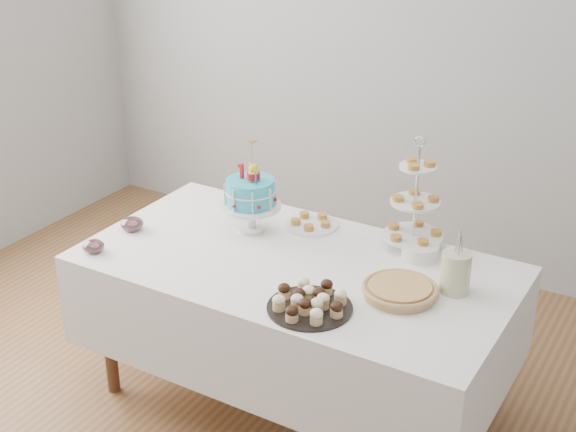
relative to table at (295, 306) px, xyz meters
The scene contains 11 objects.
walls 0.86m from the table, 90.00° to the right, with size 5.04×4.04×2.70m.
table is the anchor object (origin of this frame).
birthday_cake 0.52m from the table, 153.37° to the left, with size 0.29×0.29×0.45m.
cupcake_tray 0.48m from the table, 51.77° to the right, with size 0.35×0.35×0.08m.
pie 0.58m from the table, ahead, with size 0.32×0.32×0.05m.
tiered_stand 0.72m from the table, 45.69° to the left, with size 0.28×0.28×0.54m.
plate_stack 0.62m from the table, 34.90° to the left, with size 0.17×0.17×0.06m.
pastry_plate 0.45m from the table, 108.44° to the left, with size 0.26×0.26×0.04m.
jam_bowl_a 0.96m from the table, 155.56° to the right, with size 0.10×0.10×0.06m.
jam_bowl_b 0.89m from the table, behind, with size 0.11×0.11×0.07m.
utensil_pitcher 0.78m from the table, ahead, with size 0.13×0.12×0.27m.
Camera 1 is at (1.57, -2.42, 2.46)m, focal length 50.00 mm.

